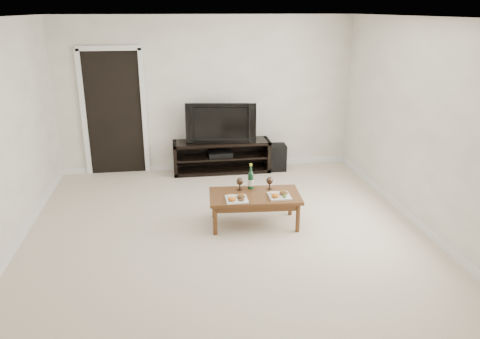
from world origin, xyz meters
The scene contains 14 objects.
floor centered at (0.00, 0.00, 0.00)m, with size 5.50×5.50×0.00m, color beige.
back_wall centered at (0.00, 2.77, 1.30)m, with size 5.00×0.04×2.60m, color white.
ceiling centered at (0.00, 0.00, 2.62)m, with size 5.00×5.50×0.04m, color white.
doorway centered at (-1.55, 2.73, 1.02)m, with size 0.90×0.02×2.05m, color black.
media_console centered at (0.21, 2.50, 0.28)m, with size 1.65×0.45×0.55m, color black.
television centered at (0.21, 2.50, 0.89)m, with size 1.17×0.15×0.67m, color black.
av_receiver centered at (0.19, 2.48, 0.33)m, with size 0.40×0.30×0.08m, color black.
subwoofer centered at (1.18, 2.46, 0.23)m, with size 0.30×0.30×0.45m, color black.
coffee_table centered at (0.40, 0.35, 0.21)m, with size 1.16×0.64×0.42m, color #573318.
plate_left centered at (0.15, 0.20, 0.45)m, with size 0.27×0.27×0.07m, color white.
plate_right centered at (0.70, 0.23, 0.45)m, with size 0.27×0.27×0.07m, color white.
wine_bottle centered at (0.39, 0.56, 0.59)m, with size 0.07×0.07×0.35m, color #0E361C.
goblet_left centered at (0.24, 0.53, 0.51)m, with size 0.09×0.09×0.17m, color #39281F, non-canonical shape.
goblet_right centered at (0.63, 0.50, 0.51)m, with size 0.09×0.09×0.17m, color #39281F, non-canonical shape.
Camera 1 is at (-0.60, -5.14, 2.69)m, focal length 35.00 mm.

